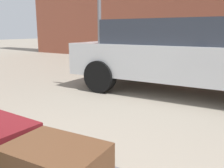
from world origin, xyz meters
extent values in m
cylinder|color=black|center=(-0.44, 0.29, 0.12)|extent=(0.24, 0.06, 0.24)
cube|color=#51331E|center=(0.35, 0.07, 0.46)|extent=(0.58, 0.43, 0.24)
cube|color=silver|center=(-0.13, 4.01, 0.64)|extent=(4.37, 1.96, 0.64)
cube|color=#2D333D|center=(-0.38, 4.00, 1.19)|extent=(2.47, 1.68, 0.46)
cylinder|color=black|center=(-1.58, 4.80, 0.32)|extent=(0.65, 0.24, 0.64)
cylinder|color=black|center=(-1.51, 3.10, 0.32)|extent=(0.65, 0.24, 0.64)
cylinder|color=slate|center=(-1.58, 3.20, 1.25)|extent=(0.07, 0.07, 2.50)
camera|label=1|loc=(1.31, -0.83, 1.21)|focal=39.64mm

